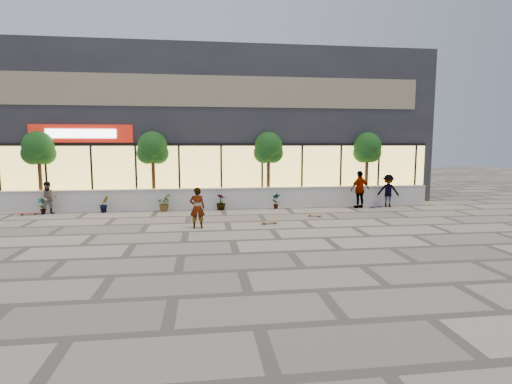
{
  "coord_description": "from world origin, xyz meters",
  "views": [
    {
      "loc": [
        -0.95,
        -13.3,
        3.29
      ],
      "look_at": [
        1.21,
        2.97,
        1.3
      ],
      "focal_mm": 28.0,
      "sensor_mm": 36.0,
      "label": 1
    }
  ],
  "objects": [
    {
      "name": "skateboard_right_near",
      "position": [
        4.02,
        4.02,
        0.07
      ],
      "size": [
        0.71,
        0.49,
        0.09
      ],
      "rotation": [
        0.0,
        0.0,
        -0.48
      ],
      "color": "#965731",
      "rests_on": "ground"
    },
    {
      "name": "retail_building",
      "position": [
        -0.0,
        12.49,
        4.25
      ],
      "size": [
        24.0,
        9.17,
        8.5
      ],
      "color": "#242328",
      "rests_on": "ground"
    },
    {
      "name": "skater_left",
      "position": [
        -8.15,
        6.3,
        0.77
      ],
      "size": [
        0.88,
        0.76,
        1.53
      ],
      "primitive_type": "imported",
      "rotation": [
        0.0,
        0.0,
        0.28
      ],
      "color": "#988A62",
      "rests_on": "ground"
    },
    {
      "name": "shrub_b",
      "position": [
        -5.7,
        6.45,
        0.41
      ],
      "size": [
        0.57,
        0.57,
        0.81
      ],
      "primitive_type": "imported",
      "rotation": [
        0.0,
        0.0,
        0.82
      ],
      "color": "#123B13",
      "rests_on": "ground"
    },
    {
      "name": "skater_right_near",
      "position": [
        7.0,
        6.12,
        0.96
      ],
      "size": [
        1.21,
        0.78,
        1.92
      ],
      "primitive_type": "imported",
      "rotation": [
        0.0,
        0.0,
        3.44
      ],
      "color": "silver",
      "rests_on": "ground"
    },
    {
      "name": "planter_wall",
      "position": [
        0.0,
        7.0,
        0.52
      ],
      "size": [
        22.0,
        0.42,
        1.04
      ],
      "color": "silver",
      "rests_on": "ground"
    },
    {
      "name": "tree_mideast",
      "position": [
        2.5,
        7.7,
        2.99
      ],
      "size": [
        1.6,
        1.5,
        3.92
      ],
      "color": "#3E2216",
      "rests_on": "ground"
    },
    {
      "name": "ground",
      "position": [
        0.0,
        0.0,
        0.0
      ],
      "size": [
        80.0,
        80.0,
        0.0
      ],
      "primitive_type": "plane",
      "color": "#A0968A",
      "rests_on": "ground"
    },
    {
      "name": "shrub_e",
      "position": [
        2.7,
        6.45,
        0.41
      ],
      "size": [
        0.46,
        0.35,
        0.81
      ],
      "primitive_type": "imported",
      "rotation": [
        0.0,
        0.0,
        3.28
      ],
      "color": "#123B13",
      "rests_on": "ground"
    },
    {
      "name": "shrub_d",
      "position": [
        -0.1,
        6.45,
        0.41
      ],
      "size": [
        0.64,
        0.64,
        0.81
      ],
      "primitive_type": "imported",
      "rotation": [
        0.0,
        0.0,
        2.46
      ],
      "color": "#123B13",
      "rests_on": "ground"
    },
    {
      "name": "skateboard_right_far",
      "position": [
        7.93,
        6.2,
        0.08
      ],
      "size": [
        0.79,
        0.37,
        0.09
      ],
      "rotation": [
        0.0,
        0.0,
        0.24
      ],
      "color": "#674C8D",
      "rests_on": "ground"
    },
    {
      "name": "skateboard_center",
      "position": [
        1.73,
        2.66,
        0.08
      ],
      "size": [
        0.81,
        0.36,
        0.09
      ],
      "rotation": [
        0.0,
        0.0,
        0.21
      ],
      "color": "brown",
      "rests_on": "ground"
    },
    {
      "name": "shrub_a",
      "position": [
        -8.5,
        6.45,
        0.41
      ],
      "size": [
        0.43,
        0.29,
        0.81
      ],
      "primitive_type": "imported",
      "color": "#123B13",
      "rests_on": "ground"
    },
    {
      "name": "tree_west",
      "position": [
        -9.0,
        7.7,
        2.99
      ],
      "size": [
        1.6,
        1.5,
        3.92
      ],
      "color": "#3E2216",
      "rests_on": "ground"
    },
    {
      "name": "skater_center",
      "position": [
        -1.21,
        2.21,
        0.81
      ],
      "size": [
        0.6,
        0.4,
        1.62
      ],
      "primitive_type": "imported",
      "rotation": [
        0.0,
        0.0,
        3.12
      ],
      "color": "silver",
      "rests_on": "ground"
    },
    {
      "name": "shrub_c",
      "position": [
        -2.9,
        6.45,
        0.41
      ],
      "size": [
        0.68,
        0.77,
        0.81
      ],
      "primitive_type": "imported",
      "rotation": [
        0.0,
        0.0,
        1.64
      ],
      "color": "#123B13",
      "rests_on": "ground"
    },
    {
      "name": "skateboard_left",
      "position": [
        -9.04,
        6.2,
        0.09
      ],
      "size": [
        0.9,
        0.37,
        0.11
      ],
      "rotation": [
        0.0,
        0.0,
        0.17
      ],
      "color": "#B44521",
      "rests_on": "ground"
    },
    {
      "name": "tree_east",
      "position": [
        8.0,
        7.7,
        2.99
      ],
      "size": [
        1.6,
        1.5,
        3.92
      ],
      "color": "#3E2216",
      "rests_on": "ground"
    },
    {
      "name": "tree_midwest",
      "position": [
        -3.5,
        7.7,
        2.99
      ],
      "size": [
        1.6,
        1.5,
        3.92
      ],
      "color": "#3E2216",
      "rests_on": "ground"
    },
    {
      "name": "skater_right_far",
      "position": [
        8.62,
        6.3,
        0.85
      ],
      "size": [
        1.26,
        1.04,
        1.69
      ],
      "primitive_type": "imported",
      "rotation": [
        0.0,
        0.0,
        2.7
      ],
      "color": "maroon",
      "rests_on": "ground"
    }
  ]
}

